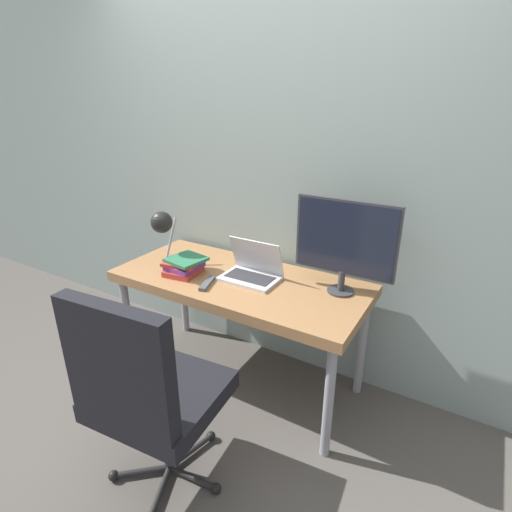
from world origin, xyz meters
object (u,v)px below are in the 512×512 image
(laptop, at_px, (252,271))
(book_stack, at_px, (184,266))
(desk_lamp, at_px, (164,227))
(monitor, at_px, (345,241))
(office_chair, at_px, (146,389))

(laptop, relative_size, book_stack, 1.31)
(desk_lamp, bearing_deg, book_stack, -13.84)
(monitor, relative_size, book_stack, 2.17)
(laptop, xyz_separation_m, desk_lamp, (-0.56, -0.11, 0.21))
(desk_lamp, xyz_separation_m, book_stack, (0.18, -0.04, -0.20))
(desk_lamp, bearing_deg, office_chair, -53.64)
(monitor, distance_m, desk_lamp, 1.09)
(laptop, xyz_separation_m, monitor, (0.51, 0.10, 0.25))
(laptop, height_order, book_stack, laptop)
(monitor, bearing_deg, office_chair, -116.43)
(office_chair, bearing_deg, desk_lamp, 126.36)
(book_stack, bearing_deg, monitor, 15.80)
(desk_lamp, bearing_deg, monitor, 11.03)
(desk_lamp, height_order, office_chair, desk_lamp)
(book_stack, bearing_deg, desk_lamp, 166.16)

